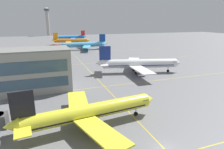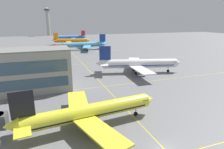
{
  "view_description": "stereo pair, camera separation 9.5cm",
  "coord_description": "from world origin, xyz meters",
  "px_view_note": "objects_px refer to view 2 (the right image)",
  "views": [
    {
      "loc": [
        -19.97,
        -26.06,
        23.68
      ],
      "look_at": [
        1.86,
        35.25,
        5.26
      ],
      "focal_mm": 30.87,
      "sensor_mm": 36.0,
      "label": 1
    },
    {
      "loc": [
        -19.88,
        -26.09,
        23.68
      ],
      "look_at": [
        1.86,
        35.25,
        5.26
      ],
      "focal_mm": 30.87,
      "sensor_mm": 36.0,
      "label": 2
    }
  ],
  "objects_px": {
    "airliner_second_row": "(138,64)",
    "airliner_far_right_stand": "(71,41)",
    "airliner_third_row": "(35,57)",
    "control_tower": "(48,20)",
    "airliner_front_gate": "(89,112)",
    "airliner_distant_taxiway": "(72,37)",
    "airliner_far_left_stand": "(85,45)"
  },
  "relations": [
    {
      "from": "airliner_far_right_stand",
      "to": "control_tower",
      "type": "bearing_deg",
      "value": 96.97
    },
    {
      "from": "airliner_second_row",
      "to": "airliner_far_right_stand",
      "type": "relative_size",
      "value": 1.07
    },
    {
      "from": "airliner_far_right_stand",
      "to": "control_tower",
      "type": "relative_size",
      "value": 0.87
    },
    {
      "from": "airliner_second_row",
      "to": "airliner_third_row",
      "type": "relative_size",
      "value": 1.22
    },
    {
      "from": "airliner_distant_taxiway",
      "to": "airliner_far_right_stand",
      "type": "bearing_deg",
      "value": -99.46
    },
    {
      "from": "airliner_second_row",
      "to": "airliner_front_gate",
      "type": "bearing_deg",
      "value": -129.58
    },
    {
      "from": "airliner_far_left_stand",
      "to": "airliner_distant_taxiway",
      "type": "distance_m",
      "value": 78.76
    },
    {
      "from": "airliner_third_row",
      "to": "airliner_far_left_stand",
      "type": "height_order",
      "value": "airliner_far_left_stand"
    },
    {
      "from": "airliner_far_left_stand",
      "to": "airliner_far_right_stand",
      "type": "height_order",
      "value": "airliner_far_left_stand"
    },
    {
      "from": "airliner_front_gate",
      "to": "airliner_far_right_stand",
      "type": "xyz_separation_m",
      "value": [
        17.58,
        157.71,
        0.31
      ]
    },
    {
      "from": "airliner_distant_taxiway",
      "to": "control_tower",
      "type": "bearing_deg",
      "value": 103.83
    },
    {
      "from": "airliner_front_gate",
      "to": "airliner_distant_taxiway",
      "type": "height_order",
      "value": "airliner_distant_taxiway"
    },
    {
      "from": "airliner_second_row",
      "to": "airliner_far_right_stand",
      "type": "bearing_deg",
      "value": 97.03
    },
    {
      "from": "airliner_third_row",
      "to": "airliner_distant_taxiway",
      "type": "distance_m",
      "value": 126.0
    },
    {
      "from": "airliner_third_row",
      "to": "airliner_distant_taxiway",
      "type": "height_order",
      "value": "airliner_distant_taxiway"
    },
    {
      "from": "airliner_second_row",
      "to": "control_tower",
      "type": "xyz_separation_m",
      "value": [
        -30.92,
        251.76,
        20.25
      ]
    },
    {
      "from": "airliner_front_gate",
      "to": "airliner_third_row",
      "type": "distance_m",
      "value": 78.59
    },
    {
      "from": "airliner_third_row",
      "to": "airliner_distant_taxiway",
      "type": "bearing_deg",
      "value": 72.59
    },
    {
      "from": "airliner_front_gate",
      "to": "airliner_far_right_stand",
      "type": "height_order",
      "value": "airliner_far_right_stand"
    },
    {
      "from": "airliner_second_row",
      "to": "airliner_third_row",
      "type": "distance_m",
      "value": 59.72
    },
    {
      "from": "airliner_distant_taxiway",
      "to": "airliner_third_row",
      "type": "bearing_deg",
      "value": -107.41
    },
    {
      "from": "airliner_second_row",
      "to": "airliner_far_right_stand",
      "type": "height_order",
      "value": "airliner_second_row"
    },
    {
      "from": "airliner_far_left_stand",
      "to": "airliner_far_right_stand",
      "type": "relative_size",
      "value": 1.07
    },
    {
      "from": "airliner_third_row",
      "to": "airliner_far_left_stand",
      "type": "xyz_separation_m",
      "value": [
        37.11,
        41.47,
        0.78
      ]
    },
    {
      "from": "airliner_front_gate",
      "to": "airliner_far_left_stand",
      "type": "height_order",
      "value": "airliner_far_left_stand"
    },
    {
      "from": "airliner_second_row",
      "to": "control_tower",
      "type": "relative_size",
      "value": 0.93
    },
    {
      "from": "airliner_third_row",
      "to": "airliner_front_gate",
      "type": "bearing_deg",
      "value": -80.13
    },
    {
      "from": "airliner_second_row",
      "to": "control_tower",
      "type": "distance_m",
      "value": 254.46
    },
    {
      "from": "airliner_third_row",
      "to": "control_tower",
      "type": "relative_size",
      "value": 0.76
    },
    {
      "from": "airliner_second_row",
      "to": "airliner_distant_taxiway",
      "type": "height_order",
      "value": "airliner_second_row"
    },
    {
      "from": "airliner_far_right_stand",
      "to": "control_tower",
      "type": "distance_m",
      "value": 135.58
    },
    {
      "from": "airliner_far_left_stand",
      "to": "control_tower",
      "type": "relative_size",
      "value": 0.93
    }
  ]
}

